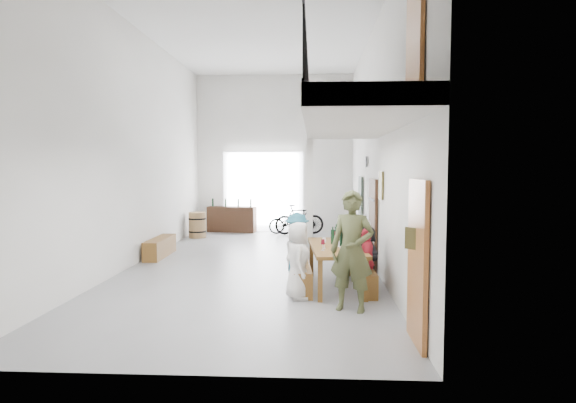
# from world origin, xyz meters

# --- Properties ---
(floor) EXTENTS (12.00, 12.00, 0.00)m
(floor) POSITION_xyz_m (0.00, 0.00, 0.00)
(floor) COLOR slate
(floor) RESTS_ON ground
(room_walls) EXTENTS (12.00, 12.00, 12.00)m
(room_walls) POSITION_xyz_m (0.00, 0.00, 3.55)
(room_walls) COLOR white
(room_walls) RESTS_ON ground
(gateway_portal) EXTENTS (2.80, 0.08, 2.80)m
(gateway_portal) POSITION_xyz_m (-0.40, 5.94, 1.40)
(gateway_portal) COLOR white
(gateway_portal) RESTS_ON ground
(right_wall_decor) EXTENTS (0.07, 8.28, 5.07)m
(right_wall_decor) POSITION_xyz_m (2.70, -1.87, 1.74)
(right_wall_decor) COLOR #A8622C
(right_wall_decor) RESTS_ON ground
(balcony) EXTENTS (1.52, 5.62, 4.00)m
(balcony) POSITION_xyz_m (1.98, -3.13, 2.96)
(balcony) COLOR silver
(balcony) RESTS_ON ground
(tasting_table) EXTENTS (1.09, 2.30, 0.79)m
(tasting_table) POSITION_xyz_m (1.81, -2.07, 0.71)
(tasting_table) COLOR brown
(tasting_table) RESTS_ON ground
(bench_inner) EXTENTS (0.48, 2.03, 0.46)m
(bench_inner) POSITION_xyz_m (1.14, -2.01, 0.23)
(bench_inner) COLOR brown
(bench_inner) RESTS_ON ground
(bench_wall) EXTENTS (0.28, 1.84, 0.42)m
(bench_wall) POSITION_xyz_m (2.34, -2.05, 0.21)
(bench_wall) COLOR brown
(bench_wall) RESTS_ON ground
(tableware) EXTENTS (0.49, 1.51, 0.35)m
(tableware) POSITION_xyz_m (1.82, -1.93, 0.93)
(tableware) COLOR black
(tableware) RESTS_ON tasting_table
(side_bench) EXTENTS (0.39, 1.68, 0.47)m
(side_bench) POSITION_xyz_m (-2.50, 0.88, 0.24)
(side_bench) COLOR brown
(side_bench) RESTS_ON ground
(oak_barrel) EXTENTS (0.56, 0.56, 0.82)m
(oak_barrel) POSITION_xyz_m (-2.35, 4.20, 0.41)
(oak_barrel) COLOR olive
(oak_barrel) RESTS_ON ground
(serving_counter) EXTENTS (1.73, 0.69, 0.89)m
(serving_counter) POSITION_xyz_m (-1.48, 5.65, 0.45)
(serving_counter) COLOR #3C2317
(serving_counter) RESTS_ON ground
(counter_bottles) EXTENTS (1.43, 0.25, 0.28)m
(counter_bottles) POSITION_xyz_m (-1.48, 5.65, 1.03)
(counter_bottles) COLOR black
(counter_bottles) RESTS_ON serving_counter
(guest_left_a) EXTENTS (0.46, 0.67, 1.32)m
(guest_left_a) POSITION_xyz_m (1.12, -2.86, 0.66)
(guest_left_a) COLOR silver
(guest_left_a) RESTS_ON ground
(guest_left_b) EXTENTS (0.35, 0.47, 1.20)m
(guest_left_b) POSITION_xyz_m (1.06, -2.15, 0.60)
(guest_left_b) COLOR #25657B
(guest_left_b) RESTS_ON ground
(guest_left_c) EXTENTS (0.54, 0.63, 1.11)m
(guest_left_c) POSITION_xyz_m (1.05, -1.74, 0.55)
(guest_left_c) COLOR silver
(guest_left_c) RESTS_ON ground
(guest_left_d) EXTENTS (0.52, 0.87, 1.33)m
(guest_left_d) POSITION_xyz_m (1.05, -1.19, 0.66)
(guest_left_d) COLOR #25657B
(guest_left_d) RESTS_ON ground
(guest_right_a) EXTENTS (0.33, 0.71, 1.19)m
(guest_right_a) POSITION_xyz_m (2.31, -2.57, 0.60)
(guest_right_a) COLOR #A31C28
(guest_right_a) RESTS_ON ground
(guest_right_b) EXTENTS (0.71, 1.14, 1.17)m
(guest_right_b) POSITION_xyz_m (2.38, -2.01, 0.58)
(guest_right_b) COLOR black
(guest_right_b) RESTS_ON ground
(guest_right_c) EXTENTS (0.54, 0.69, 1.24)m
(guest_right_c) POSITION_xyz_m (2.37, -1.41, 0.62)
(guest_right_c) COLOR silver
(guest_right_c) RESTS_ON ground
(host_standing) EXTENTS (0.80, 0.66, 1.90)m
(host_standing) POSITION_xyz_m (1.99, -3.52, 0.95)
(host_standing) COLOR #444929
(host_standing) RESTS_ON ground
(potted_plant) EXTENTS (0.48, 0.43, 0.48)m
(potted_plant) POSITION_xyz_m (2.45, 0.74, 0.24)
(potted_plant) COLOR #164717
(potted_plant) RESTS_ON ground
(bicycle_near) EXTENTS (1.63, 0.79, 0.82)m
(bicycle_near) POSITION_xyz_m (0.64, 5.29, 0.41)
(bicycle_near) COLOR black
(bicycle_near) RESTS_ON ground
(bicycle_far) EXTENTS (1.74, 0.86, 1.01)m
(bicycle_far) POSITION_xyz_m (0.91, 5.15, 0.50)
(bicycle_far) COLOR black
(bicycle_far) RESTS_ON ground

